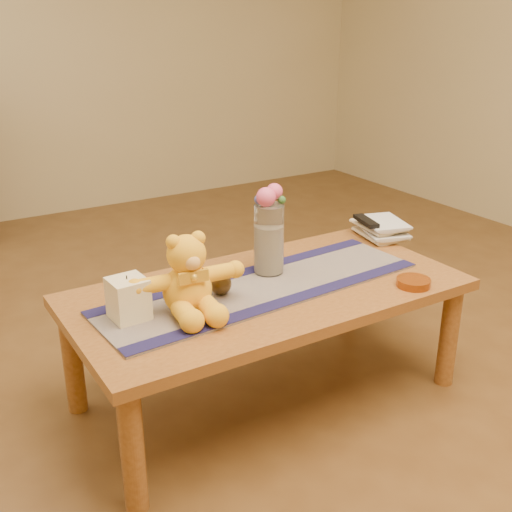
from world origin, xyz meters
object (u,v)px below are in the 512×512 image
glass_vase (269,239)px  book_bottom (364,237)px  teddy_bear (187,274)px  bronze_ball (220,284)px  amber_dish (413,282)px  pillar_candle (128,299)px  tv_remote (366,221)px

glass_vase → book_bottom: (0.56, 0.11, -0.13)m
teddy_bear → glass_vase: 0.41m
glass_vase → bronze_ball: 0.27m
glass_vase → amber_dish: bearing=-43.9°
book_bottom → amber_dish: size_ratio=1.84×
pillar_candle → book_bottom: 1.15m
teddy_bear → pillar_candle: teddy_bear is taller
book_bottom → glass_vase: bearing=-158.2°
teddy_bear → tv_remote: size_ratio=2.30×
pillar_candle → teddy_bear: bearing=-13.1°
amber_dish → pillar_candle: bearing=163.6°
teddy_bear → amber_dish: 0.82m
pillar_candle → amber_dish: size_ratio=1.10×
glass_vase → amber_dish: size_ratio=2.15×
teddy_bear → glass_vase: (0.39, 0.13, 0.01)m
glass_vase → book_bottom: 0.58m
glass_vase → tv_remote: (0.55, 0.10, -0.05)m
book_bottom → tv_remote: 0.08m
book_bottom → amber_dish: bearing=-99.6°
teddy_bear → bronze_ball: size_ratio=4.83×
teddy_bear → book_bottom: size_ratio=1.65×
glass_vase → book_bottom: bearing=10.8°
book_bottom → tv_remote: tv_remote is taller
bronze_ball → book_bottom: bronze_ball is taller
pillar_candle → glass_vase: (0.58, 0.08, 0.06)m
tv_remote → amber_dish: 0.50m
bronze_ball → amber_dish: 0.69m
teddy_bear → tv_remote: bearing=18.7°
pillar_candle → tv_remote: pillar_candle is taller
book_bottom → bronze_ball: bearing=-156.2°
bronze_ball → tv_remote: size_ratio=0.48×
pillar_candle → amber_dish: bearing=-16.4°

